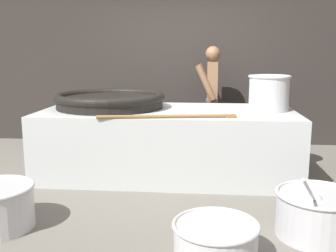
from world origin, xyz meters
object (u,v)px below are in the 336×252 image
object	(u,v)px
prep_bowl_vegetables	(318,212)
prep_bowl_meat	(216,239)
cook	(211,95)
giant_wok_near	(110,100)
stock_pot	(269,92)

from	to	relation	value
prep_bowl_vegetables	prep_bowl_meat	world-z (taller)	prep_bowl_vegetables
prep_bowl_meat	cook	bearing A→B (deg)	89.85
cook	giant_wok_near	bearing A→B (deg)	40.83
giant_wok_near	prep_bowl_meat	distance (m)	2.78
prep_bowl_vegetables	prep_bowl_meat	distance (m)	1.01
giant_wok_near	cook	distance (m)	1.78
stock_pot	cook	xyz separation A→B (m)	(-0.70, 1.20, -0.18)
giant_wok_near	cook	xyz separation A→B (m)	(1.37, 1.14, -0.05)
prep_bowl_vegetables	cook	bearing A→B (deg)	106.56
giant_wok_near	stock_pot	bearing A→B (deg)	-1.59
stock_pot	cook	bearing A→B (deg)	120.29
cook	prep_bowl_vegetables	distance (m)	3.16
giant_wok_near	cook	size ratio (longest dim) A/B	0.87
giant_wok_near	prep_bowl_meat	bearing A→B (deg)	-59.38
stock_pot	prep_bowl_vegetables	distance (m)	1.97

